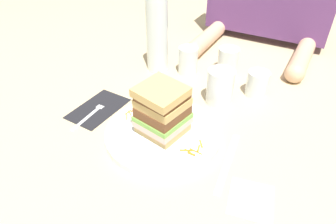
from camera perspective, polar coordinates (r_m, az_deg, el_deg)
ground_plane at (r=0.76m, az=-1.71°, el=-4.26°), size 3.00×3.00×0.00m
main_plate at (r=0.75m, az=-1.12°, el=-4.20°), size 0.29×0.29×0.02m
sandwich at (r=0.70m, az=-1.21°, el=0.17°), size 0.12×0.13×0.13m
carrot_shred_0 at (r=0.80m, az=-5.98°, el=-0.18°), size 0.02×0.02×0.00m
carrot_shred_1 at (r=0.81m, az=-7.29°, el=-0.17°), size 0.02×0.02×0.00m
carrot_shred_2 at (r=0.82m, az=-6.31°, el=0.50°), size 0.01×0.03×0.00m
carrot_shred_3 at (r=0.80m, az=-6.12°, el=-0.33°), size 0.03×0.02×0.00m
carrot_shred_4 at (r=0.81m, az=-5.70°, el=0.01°), size 0.02×0.02×0.00m
carrot_shred_5 at (r=0.79m, az=-7.93°, el=-1.02°), size 0.01×0.02×0.00m
carrot_shred_6 at (r=0.80m, az=-5.45°, el=-0.49°), size 0.02×0.00×0.00m
carrot_shred_7 at (r=0.81m, az=-7.64°, el=-0.06°), size 0.00×0.02×0.00m
carrot_shred_8 at (r=0.68m, az=4.48°, el=-7.95°), size 0.02×0.00×0.00m
carrot_shred_9 at (r=0.69m, az=3.98°, el=-7.51°), size 0.02×0.01×0.00m
carrot_shred_10 at (r=0.69m, az=5.28°, el=-7.45°), size 0.03×0.01×0.00m
carrot_shred_11 at (r=0.70m, az=5.83°, el=-6.88°), size 0.01×0.02×0.00m
carrot_shred_12 at (r=0.69m, az=3.65°, el=-7.28°), size 0.03×0.02×0.00m
carrot_shred_13 at (r=0.71m, az=6.21°, el=-6.14°), size 0.02×0.02×0.00m
napkin_dark at (r=0.87m, az=-13.12°, el=0.70°), size 0.11×0.17×0.00m
fork at (r=0.85m, az=-14.07°, el=0.08°), size 0.02×0.17×0.00m
knife at (r=0.70m, az=11.14°, el=-9.67°), size 0.04×0.20×0.00m
juice_glass at (r=0.86m, az=9.81°, el=4.38°), size 0.08×0.08×0.10m
water_bottle at (r=0.99m, az=-2.09°, el=15.27°), size 0.07×0.07×0.30m
empty_tumbler_0 at (r=0.93m, az=16.62°, el=5.21°), size 0.06×0.06×0.08m
empty_tumbler_1 at (r=1.03m, az=11.34°, el=9.70°), size 0.07×0.07×0.08m
empty_tumbler_2 at (r=1.00m, az=3.84°, el=9.75°), size 0.06×0.06×0.09m
napkin_pink at (r=0.64m, az=15.49°, el=-15.74°), size 0.11×0.11×0.00m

